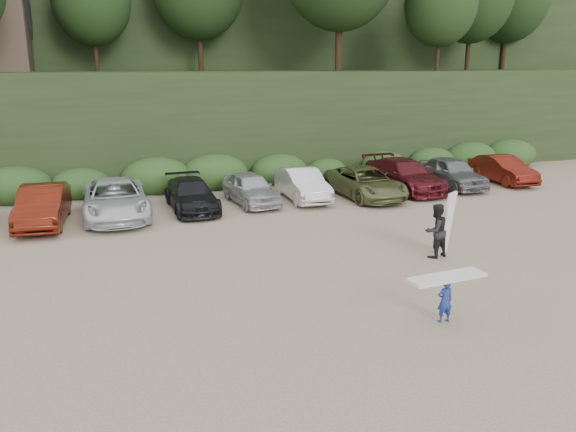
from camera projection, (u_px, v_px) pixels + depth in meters
name	position (u px, v px, depth m)	size (l,w,h in m)	color
ground	(288.00, 286.00, 16.78)	(120.00, 120.00, 0.00)	tan
hillside_backdrop	(139.00, 4.00, 46.42)	(90.00, 41.50, 28.00)	black
parked_cars	(155.00, 196.00, 24.83)	(39.75, 6.29, 1.65)	silver
child_surfer	(446.00, 291.00, 14.22)	(2.13, 0.73, 1.26)	navy
adult_surfer	(437.00, 230.00, 19.08)	(1.42, 0.90, 2.22)	black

